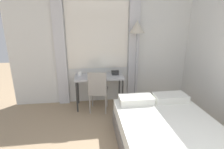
# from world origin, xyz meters

# --- Properties ---
(wall_back_with_window) EXTENTS (4.67, 0.13, 2.70)m
(wall_back_with_window) POSITION_xyz_m (-0.05, 3.33, 1.35)
(wall_back_with_window) COLOR silver
(wall_back_with_window) RESTS_ON ground_plane
(desk) EXTENTS (1.08, 0.51, 0.74)m
(desk) POSITION_xyz_m (-0.37, 3.00, 0.67)
(desk) COLOR #B2B2B7
(desk) RESTS_ON ground_plane
(desk_chair) EXTENTS (0.47, 0.47, 0.93)m
(desk_chair) POSITION_xyz_m (-0.41, 2.74, 0.53)
(desk_chair) COLOR gray
(desk_chair) RESTS_ON ground_plane
(bed) EXTENTS (1.43, 2.04, 0.64)m
(bed) POSITION_xyz_m (0.55, 1.24, 0.27)
(bed) COLOR slate
(bed) RESTS_ON ground_plane
(standing_lamp) EXTENTS (0.33, 0.33, 1.94)m
(standing_lamp) POSITION_xyz_m (0.48, 3.06, 1.64)
(standing_lamp) COLOR #4C4C51
(standing_lamp) RESTS_ON ground_plane
(telephone) EXTENTS (0.17, 0.19, 0.09)m
(telephone) POSITION_xyz_m (0.01, 3.09, 0.78)
(telephone) COLOR #2D2D2D
(telephone) RESTS_ON desk
(book) EXTENTS (0.28, 0.25, 0.02)m
(book) POSITION_xyz_m (-0.37, 3.03, 0.75)
(book) COLOR #33664C
(book) RESTS_ON desk
(mug) EXTENTS (0.08, 0.08, 0.10)m
(mug) POSITION_xyz_m (-0.79, 3.04, 0.79)
(mug) COLOR white
(mug) RESTS_ON desk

